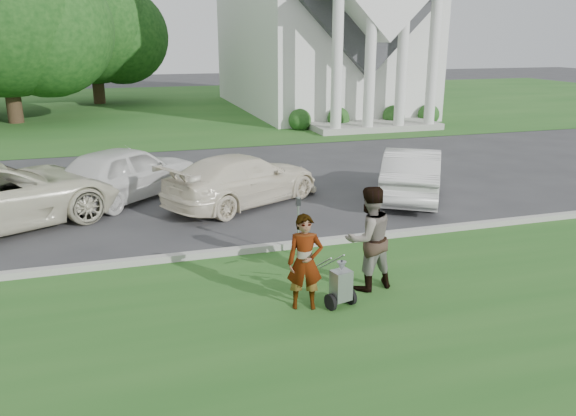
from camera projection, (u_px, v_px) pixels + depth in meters
name	position (u px, v px, depth m)	size (l,w,h in m)	color
ground	(280.00, 260.00, 11.31)	(120.00, 120.00, 0.00)	#333335
grass_strip	(334.00, 332.00, 8.56)	(80.00, 7.00, 0.01)	#23561D
church_lawn	(164.00, 107.00, 36.03)	(80.00, 30.00, 0.01)	#23561D
curb	(273.00, 247.00, 11.79)	(80.00, 0.18, 0.15)	#9E9E93
church	(318.00, 8.00, 33.21)	(9.19, 19.00, 24.10)	white
tree_left	(2.00, 20.00, 27.74)	(10.63, 8.40, 9.71)	#332316
tree_back	(93.00, 30.00, 36.28)	(9.61, 7.60, 8.89)	#332316
striping_cart	(341.00, 286.00, 9.25)	(0.61, 1.01, 0.88)	black
person_left	(305.00, 263.00, 9.09)	(0.58, 0.38, 1.60)	#999999
person_right	(368.00, 239.00, 9.78)	(0.91, 0.71, 1.87)	#999999
parking_meter_near	(298.00, 219.00, 11.31)	(0.09, 0.08, 1.26)	#989BA0
car_b	(125.00, 172.00, 15.33)	(1.79, 4.46, 1.52)	silver
car_c	(243.00, 179.00, 14.97)	(1.87, 4.59, 1.33)	white
car_d	(412.00, 173.00, 15.54)	(1.48, 4.23, 1.40)	silver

